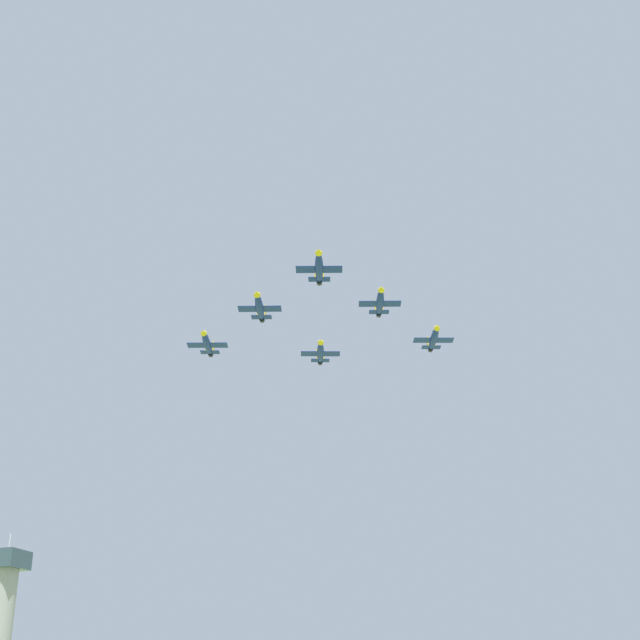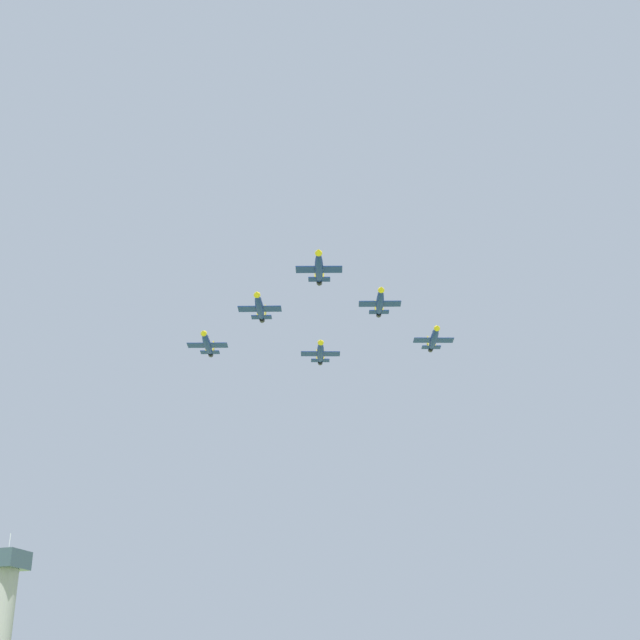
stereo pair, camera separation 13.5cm
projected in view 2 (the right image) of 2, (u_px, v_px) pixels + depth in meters
jet_lead at (319, 267)px, 206.06m from camera, size 16.03×10.44×3.48m
jet_left_wingman at (380, 302)px, 220.43m from camera, size 15.53×10.10×3.37m
jet_right_wingman at (260, 307)px, 220.25m from camera, size 15.99×10.38×3.46m
jet_left_outer at (434, 338)px, 234.17m from camera, size 15.49×10.12×3.38m
jet_right_outer at (207, 343)px, 234.27m from camera, size 15.75×10.24×3.42m
jet_slot_rear at (320, 352)px, 233.10m from camera, size 15.10×9.88×3.30m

